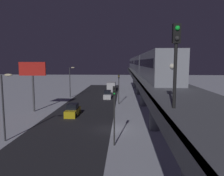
% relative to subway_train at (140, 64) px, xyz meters
% --- Properties ---
extents(ground_plane, '(240.00, 240.00, 0.00)m').
position_rel_subway_train_xyz_m(ground_plane, '(5.86, 27.84, -8.46)').
color(ground_plane, silver).
extents(avenue_asphalt, '(11.00, 108.89, 0.01)m').
position_rel_subway_train_xyz_m(avenue_asphalt, '(11.18, 27.84, -8.46)').
color(avenue_asphalt, '#28282D').
rests_on(avenue_asphalt, ground_plane).
extents(elevated_railway, '(5.00, 108.89, 6.68)m').
position_rel_subway_train_xyz_m(elevated_railway, '(0.09, 27.84, -2.68)').
color(elevated_railway, slate).
rests_on(elevated_railway, ground_plane).
extents(subway_train, '(2.94, 74.07, 3.40)m').
position_rel_subway_train_xyz_m(subway_train, '(0.00, 0.00, 0.00)').
color(subway_train, '#999EA8').
rests_on(subway_train, elevated_railway).
extents(rail_signal, '(0.36, 0.41, 4.00)m').
position_rel_subway_train_xyz_m(rail_signal, '(1.69, 45.17, 0.95)').
color(rail_signal, black).
rests_on(rail_signal, elevated_railway).
extents(sedan_yellow, '(1.91, 4.68, 1.97)m').
position_rel_subway_train_xyz_m(sedan_yellow, '(12.58, 20.80, -7.68)').
color(sedan_yellow, gold).
rests_on(sedan_yellow, ground_plane).
extents(sedan_white, '(1.80, 4.45, 1.97)m').
position_rel_subway_train_xyz_m(sedan_white, '(7.98, 3.45, -7.66)').
color(sedan_white, silver).
rests_on(sedan_white, ground_plane).
extents(box_truck, '(2.40, 7.40, 2.80)m').
position_rel_subway_train_xyz_m(box_truck, '(7.78, -10.05, -7.12)').
color(box_truck, '#2D6038').
rests_on(box_truck, ground_plane).
extents(traffic_light_near, '(0.32, 0.44, 6.40)m').
position_rel_subway_train_xyz_m(traffic_light_near, '(5.08, 33.47, -4.27)').
color(traffic_light_near, '#2D2D2D').
rests_on(traffic_light_near, ground_plane).
extents(traffic_light_mid, '(0.32, 0.44, 6.40)m').
position_rel_subway_train_xyz_m(traffic_light_mid, '(5.08, 10.81, -4.27)').
color(traffic_light_mid, '#2D2D2D').
rests_on(traffic_light_mid, ground_plane).
extents(commercial_billboard, '(4.80, 0.36, 8.90)m').
position_rel_subway_train_xyz_m(commercial_billboard, '(20.26, 18.29, -1.63)').
color(commercial_billboard, '#4C4C51').
rests_on(commercial_billboard, ground_plane).
extents(street_lamp_near, '(1.35, 0.44, 7.65)m').
position_rel_subway_train_xyz_m(street_lamp_near, '(17.25, 32.84, -3.65)').
color(street_lamp_near, '#38383D').
rests_on(street_lamp_near, ground_plane).
extents(street_lamp_far, '(1.35, 0.44, 7.65)m').
position_rel_subway_train_xyz_m(street_lamp_far, '(17.25, 2.84, -3.65)').
color(street_lamp_far, '#38383D').
rests_on(street_lamp_far, ground_plane).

